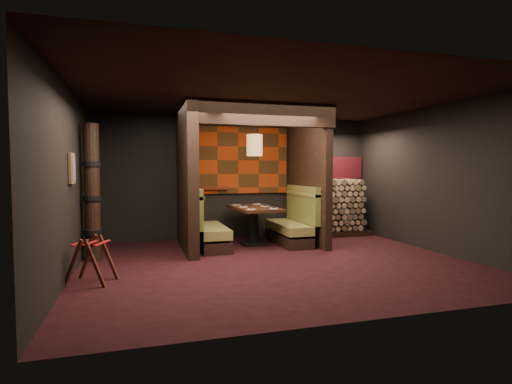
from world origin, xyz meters
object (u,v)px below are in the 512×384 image
object	(u,v)px
luggage_rack	(91,258)
firewood_stack	(334,207)
dining_table	(254,218)
pendant_lamp	(255,145)
booth_bench_right	(293,225)
booth_bench_left	(206,228)
totem_column	(92,193)

from	to	relation	value
luggage_rack	firewood_stack	bearing A→B (deg)	27.79
dining_table	pendant_lamp	size ratio (longest dim) A/B	1.63
firewood_stack	luggage_rack	bearing A→B (deg)	-152.21
booth_bench_right	firewood_stack	size ratio (longest dim) A/B	0.92
dining_table	pendant_lamp	bearing A→B (deg)	-90.00
luggage_rack	firewood_stack	distance (m)	5.90
booth_bench_right	firewood_stack	distance (m)	1.55
booth_bench_left	luggage_rack	bearing A→B (deg)	-133.82
booth_bench_left	pendant_lamp	xyz separation A→B (m)	(1.05, 0.06, 1.71)
booth_bench_right	totem_column	bearing A→B (deg)	-172.14
luggage_rack	booth_bench_right	bearing A→B (deg)	27.94
booth_bench_right	pendant_lamp	bearing A→B (deg)	175.73
booth_bench_right	luggage_rack	bearing A→B (deg)	-152.06
dining_table	pendant_lamp	distance (m)	1.54
booth_bench_left	pendant_lamp	size ratio (longest dim) A/B	1.66
booth_bench_right	firewood_stack	world-z (taller)	firewood_stack
luggage_rack	firewood_stack	xyz separation A→B (m)	(5.21, 2.75, 0.33)
booth_bench_right	pendant_lamp	world-z (taller)	pendant_lamp
totem_column	booth_bench_right	bearing A→B (deg)	7.86
pendant_lamp	totem_column	world-z (taller)	pendant_lamp
luggage_rack	booth_bench_left	bearing A→B (deg)	46.18
dining_table	luggage_rack	distance (m)	3.71
booth_bench_left	firewood_stack	size ratio (longest dim) A/B	0.92
booth_bench_left	pendant_lamp	world-z (taller)	pendant_lamp
dining_table	firewood_stack	bearing A→B (deg)	14.97
booth_bench_left	firewood_stack	bearing A→B (deg)	12.17
booth_bench_right	totem_column	xyz separation A→B (m)	(-3.98, -0.55, 0.79)
dining_table	pendant_lamp	world-z (taller)	pendant_lamp
luggage_rack	totem_column	world-z (taller)	totem_column
booth_bench_left	firewood_stack	xyz separation A→B (m)	(3.25, 0.70, 0.28)
luggage_rack	totem_column	bearing A→B (deg)	94.79
dining_table	firewood_stack	distance (m)	2.28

